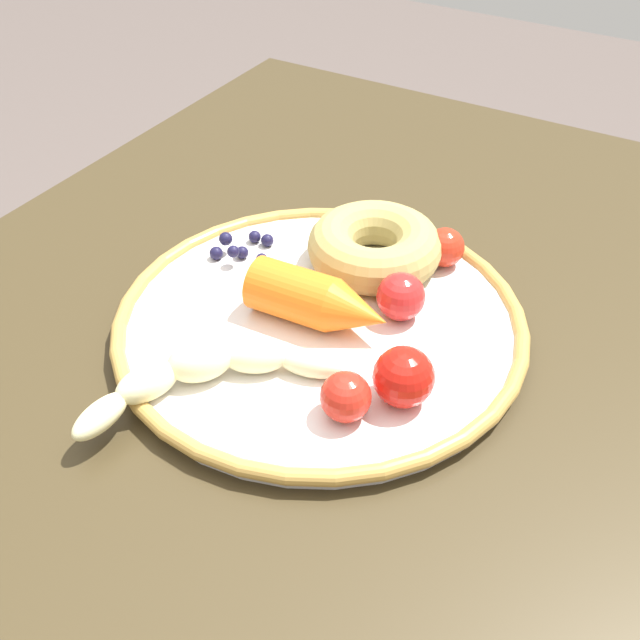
{
  "coord_description": "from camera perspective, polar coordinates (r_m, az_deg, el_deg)",
  "views": [
    {
      "loc": [
        0.35,
        0.22,
        1.13
      ],
      "look_at": [
        -0.05,
        -0.01,
        0.75
      ],
      "focal_mm": 43.6,
      "sensor_mm": 36.0,
      "label": 1
    }
  ],
  "objects": [
    {
      "name": "dining_table",
      "position": [
        0.65,
        -1.02,
        -10.55
      ],
      "size": [
        1.01,
        0.72,
        0.74
      ],
      "color": "#392E1A",
      "rests_on": "ground_plane"
    },
    {
      "name": "plate",
      "position": [
        0.6,
        0.0,
        -0.21
      ],
      "size": [
        0.32,
        0.32,
        0.02
      ],
      "color": "silver",
      "rests_on": "dining_table"
    },
    {
      "name": "banana",
      "position": [
        0.55,
        -8.55,
        -3.78
      ],
      "size": [
        0.15,
        0.13,
        0.03
      ],
      "color": "#F0E9AC",
      "rests_on": "plate"
    },
    {
      "name": "carrot_orange",
      "position": [
        0.59,
        -0.05,
        1.37
      ],
      "size": [
        0.05,
        0.11,
        0.04
      ],
      "color": "orange",
      "rests_on": "plate"
    },
    {
      "name": "donut",
      "position": [
        0.65,
        4.03,
        5.43
      ],
      "size": [
        0.13,
        0.13,
        0.04
      ],
      "primitive_type": "torus",
      "rotation": [
        0.0,
        0.0,
        1.36
      ],
      "color": "tan",
      "rests_on": "plate"
    },
    {
      "name": "blueberry_pile",
      "position": [
        0.67,
        -5.76,
        5.37
      ],
      "size": [
        0.05,
        0.05,
        0.02
      ],
      "color": "#191638",
      "rests_on": "plate"
    },
    {
      "name": "tomato_near",
      "position": [
        0.6,
        5.96,
        1.73
      ],
      "size": [
        0.04,
        0.04,
        0.04
      ],
      "primitive_type": "sphere",
      "color": "red",
      "rests_on": "plate"
    },
    {
      "name": "tomato_mid",
      "position": [
        0.66,
        9.14,
        5.29
      ],
      "size": [
        0.03,
        0.03,
        0.03
      ],
      "primitive_type": "sphere",
      "color": "red",
      "rests_on": "plate"
    },
    {
      "name": "tomato_far",
      "position": [
        0.53,
        6.03,
        -4.35
      ],
      "size": [
        0.04,
        0.04,
        0.04
      ],
      "primitive_type": "sphere",
      "color": "red",
      "rests_on": "plate"
    },
    {
      "name": "tomato_extra",
      "position": [
        0.52,
        1.9,
        -5.66
      ],
      "size": [
        0.03,
        0.03,
        0.03
      ],
      "primitive_type": "sphere",
      "color": "red",
      "rests_on": "plate"
    }
  ]
}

